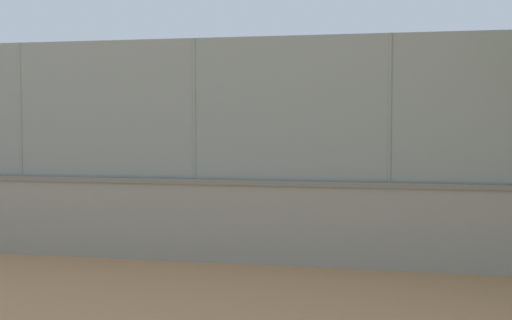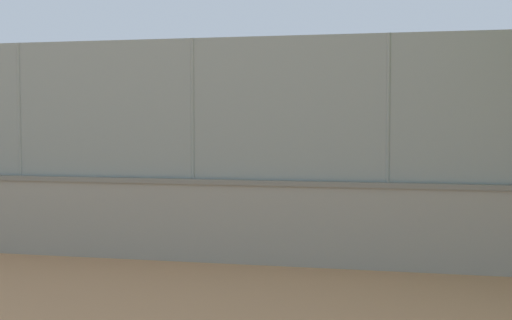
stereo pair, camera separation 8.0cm
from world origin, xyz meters
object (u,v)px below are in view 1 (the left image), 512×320
object	(u,v)px
player_crossing_court	(333,164)
sports_ball	(197,171)
courtside_bench	(384,221)
player_at_service_line	(219,166)

from	to	relation	value
player_crossing_court	sports_ball	xyz separation A→B (m)	(3.26, 3.21, -0.01)
player_crossing_court	courtside_bench	size ratio (longest dim) A/B	1.02
sports_ball	player_at_service_line	bearing A→B (deg)	-106.37
sports_ball	courtside_bench	world-z (taller)	sports_ball
player_at_service_line	courtside_bench	distance (m)	7.39
player_at_service_line	player_crossing_court	world-z (taller)	player_at_service_line
player_at_service_line	sports_ball	bearing A→B (deg)	73.63
player_crossing_court	sports_ball	world-z (taller)	player_crossing_court
sports_ball	courtside_bench	xyz separation A→B (m)	(-4.88, 4.74, -0.49)
courtside_bench	player_at_service_line	bearing A→B (deg)	-51.69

